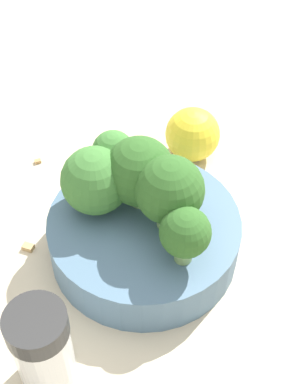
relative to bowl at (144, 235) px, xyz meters
The scene contains 11 objects.
ground_plane 0.02m from the bowl, ahead, with size 3.00×3.00×0.00m, color beige.
bowl is the anchor object (origin of this frame).
broccoli_floret_0 0.06m from the bowl, 92.75° to the left, with size 0.06×0.06×0.06m.
broccoli_floret_1 0.07m from the bowl, 62.11° to the right, with size 0.04×0.04×0.05m.
broccoli_floret_2 0.06m from the bowl, 21.65° to the right, with size 0.05×0.05×0.07m.
broccoli_floret_3 0.06m from the bowl, 146.32° to the left, with size 0.06×0.06×0.06m.
broccoli_floret_4 0.07m from the bowl, 110.55° to the left, with size 0.04×0.04×0.05m.
pepper_shaker 0.13m from the bowl, 131.59° to the right, with size 0.04×0.04×0.08m.
lemon_wedge 0.13m from the bowl, 58.41° to the left, with size 0.05×0.05×0.05m, color yellow.
almond_crumb_0 0.10m from the bowl, 169.34° to the left, with size 0.01×0.01×0.01m, color tan.
almond_crumb_2 0.15m from the bowl, 124.24° to the left, with size 0.01×0.00×0.01m, color #AD7F4C.
Camera 1 is at (-0.05, -0.27, 0.37)m, focal length 50.00 mm.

